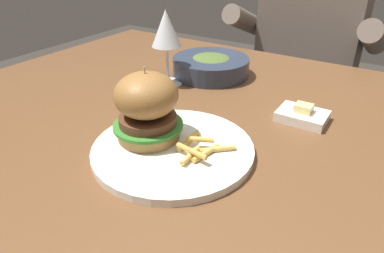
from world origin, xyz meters
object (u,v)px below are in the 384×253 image
(burger_sandwich, at_px, (147,107))
(butter_dish, at_px, (302,115))
(wine_glass, at_px, (166,31))
(soup_bowl, at_px, (211,66))
(main_plate, at_px, (173,149))
(diner_person, at_px, (303,80))

(burger_sandwich, bearing_deg, butter_dish, 49.10)
(wine_glass, bearing_deg, butter_dish, -2.14)
(wine_glass, bearing_deg, burger_sandwich, -60.66)
(burger_sandwich, xyz_separation_m, butter_dish, (0.21, 0.24, -0.06))
(soup_bowl, bearing_deg, main_plate, -69.79)
(butter_dish, distance_m, diner_person, 0.73)
(butter_dish, relative_size, diner_person, 0.08)
(butter_dish, bearing_deg, burger_sandwich, -130.90)
(burger_sandwich, distance_m, soup_bowl, 0.38)
(butter_dish, xyz_separation_m, diner_person, (-0.18, 0.68, -0.19))
(soup_bowl, height_order, diner_person, diner_person)
(burger_sandwich, relative_size, soup_bowl, 0.65)
(burger_sandwich, bearing_deg, main_plate, -0.69)
(butter_dish, height_order, soup_bowl, soup_bowl)
(wine_glass, bearing_deg, diner_person, 75.52)
(diner_person, bearing_deg, burger_sandwich, -91.96)
(diner_person, bearing_deg, wine_glass, -104.48)
(soup_bowl, bearing_deg, burger_sandwich, -77.43)
(burger_sandwich, height_order, wine_glass, wine_glass)
(burger_sandwich, relative_size, butter_dish, 1.37)
(soup_bowl, bearing_deg, diner_person, 78.50)
(main_plate, height_order, diner_person, diner_person)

